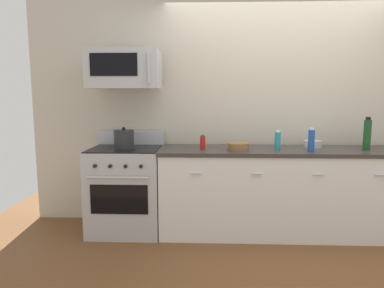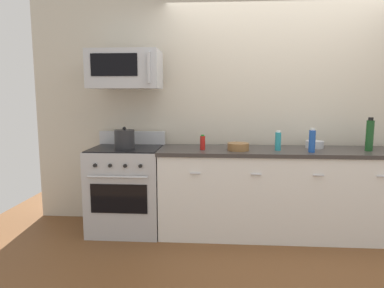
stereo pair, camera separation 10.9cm
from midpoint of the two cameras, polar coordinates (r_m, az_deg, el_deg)
name	(u,v)px [view 1 (the left image)]	position (r m, az deg, el deg)	size (l,w,h in m)	color
ground_plane	(278,232)	(3.92, 13.40, -14.24)	(6.77, 6.77, 0.00)	brown
back_wall	(274,107)	(4.04, 12.90, 6.11)	(5.64, 0.10, 2.70)	beige
counter_unit	(279,191)	(3.77, 13.63, -7.75)	(2.55, 0.66, 0.92)	white
range_oven	(127,189)	(3.81, -11.75, -7.39)	(0.76, 0.69, 1.07)	#B7BABF
microwave	(124,69)	(3.73, -12.14, 12.16)	(0.74, 0.44, 0.40)	#B7BABF
bottle_soy_sauce_dark	(366,140)	(4.10, 26.54, 0.61)	(0.05, 0.05, 0.17)	black
bottle_hot_sauce_red	(203,143)	(3.51, 0.92, 0.24)	(0.05, 0.05, 0.16)	#B21914
bottle_dish_soap	(278,141)	(3.58, 13.34, 0.55)	(0.06, 0.06, 0.20)	teal
bottle_soda_blue	(311,140)	(3.56, 18.59, 0.58)	(0.06, 0.06, 0.24)	#1E4CA5
bottle_wine_green	(367,134)	(3.88, 26.64, 1.44)	(0.07, 0.07, 0.34)	#19471E
bowl_wooden_salad	(238,146)	(3.51, 6.90, -0.37)	(0.22, 0.22, 0.08)	brown
bowl_steel_prep	(313,144)	(3.88, 18.91, 0.05)	(0.19, 0.19, 0.08)	#B2B5BA
stockpot	(124,139)	(3.65, -12.20, 0.78)	(0.21, 0.21, 0.23)	#262628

